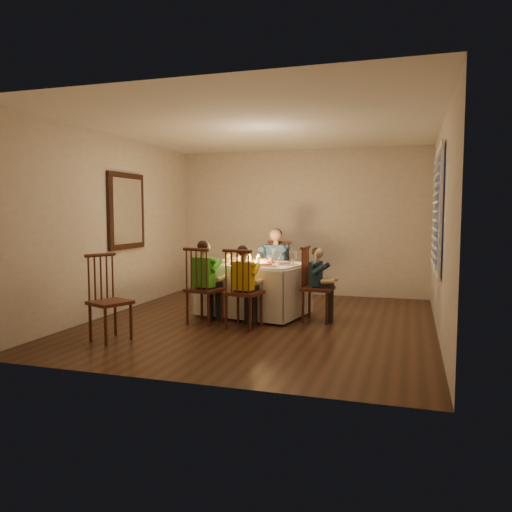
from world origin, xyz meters
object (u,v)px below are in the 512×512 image
(dining_table, at_px, (253,278))
(child_yellow, at_px, (244,327))
(chair_near_left, at_px, (205,323))
(chair_near_right, at_px, (244,327))
(chair_extra, at_px, (111,340))
(chair_end, at_px, (318,321))
(child_green, at_px, (205,323))
(child_teal, at_px, (318,321))
(adult, at_px, (275,305))
(chair_adult, at_px, (275,305))
(serving_bowl, at_px, (238,258))

(dining_table, bearing_deg, child_yellow, -70.09)
(chair_near_left, xyz_separation_m, chair_near_right, (0.58, -0.08, 0.00))
(chair_near_left, distance_m, chair_extra, 1.34)
(chair_end, bearing_deg, chair_extra, 132.59)
(child_green, relative_size, child_teal, 1.10)
(adult, xyz_separation_m, child_teal, (0.86, -0.96, 0.00))
(chair_adult, bearing_deg, child_teal, -43.20)
(chair_extra, relative_size, child_yellow, 0.95)
(chair_end, relative_size, chair_extra, 1.02)
(adult, height_order, child_teal, adult)
(chair_near_right, xyz_separation_m, serving_bowl, (-0.50, 1.21, 0.78))
(chair_extra, distance_m, adult, 2.96)
(chair_near_right, relative_size, adult, 0.84)
(serving_bowl, bearing_deg, chair_adult, 38.73)
(child_yellow, xyz_separation_m, serving_bowl, (-0.50, 1.21, 0.78))
(dining_table, distance_m, adult, 0.96)
(chair_adult, distance_m, child_teal, 1.29)
(chair_near_left, relative_size, chair_extra, 1.02)
(chair_end, xyz_separation_m, child_green, (-1.42, -0.56, 0.00))
(chair_adult, distance_m, child_green, 1.63)
(child_green, xyz_separation_m, serving_bowl, (0.08, 1.13, 0.78))
(dining_table, xyz_separation_m, chair_extra, (-1.14, -1.89, -0.54))
(child_teal, distance_m, serving_bowl, 1.66)
(chair_near_right, bearing_deg, chair_extra, 48.84)
(chair_extra, height_order, child_teal, same)
(chair_near_left, xyz_separation_m, chair_end, (1.42, 0.56, 0.00))
(chair_near_right, height_order, child_green, child_green)
(chair_adult, bearing_deg, serving_bowl, -136.19)
(chair_extra, distance_m, child_green, 1.34)
(chair_near_right, height_order, serving_bowl, serving_bowl)
(adult, xyz_separation_m, serving_bowl, (-0.49, -0.39, 0.78))
(child_yellow, bearing_deg, dining_table, -72.19)
(chair_near_right, relative_size, child_green, 0.92)
(child_green, bearing_deg, chair_near_left, -0.00)
(adult, distance_m, serving_bowl, 1.00)
(chair_end, height_order, adult, adult)
(child_teal, bearing_deg, chair_near_left, 115.13)
(chair_adult, relative_size, chair_extra, 1.02)
(chair_near_right, distance_m, adult, 1.60)
(chair_near_left, distance_m, serving_bowl, 1.38)
(chair_adult, bearing_deg, adult, 0.00)
(chair_end, xyz_separation_m, adult, (-0.86, 0.96, 0.00))
(chair_near_right, bearing_deg, dining_table, -72.19)
(chair_end, height_order, child_teal, chair_end)
(chair_adult, distance_m, chair_near_right, 1.60)
(child_yellow, bearing_deg, chair_near_right, 8.66)
(chair_adult, height_order, chair_near_left, same)
(chair_extra, xyz_separation_m, child_teal, (2.11, 1.72, 0.00))
(child_green, xyz_separation_m, child_yellow, (0.58, -0.08, 0.00))
(chair_near_right, height_order, child_yellow, child_yellow)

